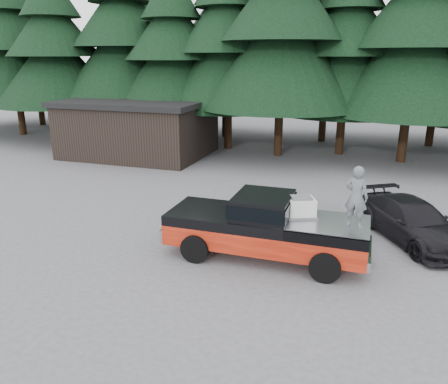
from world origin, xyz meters
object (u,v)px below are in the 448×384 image
(air_compressor, at_px, (301,208))
(parked_car, at_px, (412,221))
(utility_building, at_px, (139,127))
(pickup_truck, at_px, (266,236))
(man_on_bed, at_px, (356,197))

(air_compressor, xyz_separation_m, parked_car, (3.25, 2.50, -0.94))
(air_compressor, height_order, utility_building, utility_building)
(pickup_truck, distance_m, air_compressor, 1.35)
(air_compressor, bearing_deg, pickup_truck, 168.40)
(man_on_bed, bearing_deg, pickup_truck, 10.27)
(man_on_bed, distance_m, utility_building, 17.42)
(parked_car, bearing_deg, pickup_truck, -178.50)
(parked_car, bearing_deg, utility_building, 118.16)
(man_on_bed, bearing_deg, air_compressor, 0.56)
(man_on_bed, relative_size, utility_building, 0.20)
(utility_building, bearing_deg, man_on_bed, -41.77)
(pickup_truck, xyz_separation_m, air_compressor, (0.96, 0.20, 0.93))
(pickup_truck, bearing_deg, parked_car, 32.63)
(pickup_truck, bearing_deg, air_compressor, 11.92)
(pickup_truck, distance_m, utility_building, 15.59)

